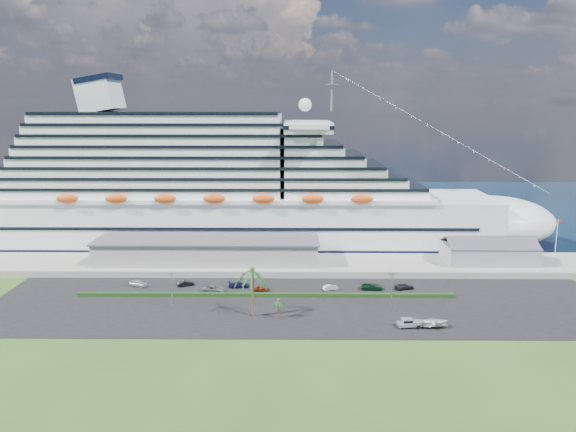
{
  "coord_description": "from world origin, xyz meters",
  "views": [
    {
      "loc": [
        -1.38,
        -108.63,
        44.69
      ],
      "look_at": [
        -2.82,
        30.0,
        16.55
      ],
      "focal_mm": 35.0,
      "sensor_mm": 36.0,
      "label": 1
    }
  ],
  "objects_px": {
    "cruise_ship": "(229,194)",
    "parked_car_3": "(239,285)",
    "pickup_truck": "(410,323)",
    "boat_trailer": "(435,322)"
  },
  "relations": [
    {
      "from": "pickup_truck",
      "to": "boat_trailer",
      "type": "relative_size",
      "value": 0.83
    },
    {
      "from": "cruise_ship",
      "to": "pickup_truck",
      "type": "height_order",
      "value": "cruise_ship"
    },
    {
      "from": "boat_trailer",
      "to": "pickup_truck",
      "type": "bearing_deg",
      "value": -179.87
    },
    {
      "from": "cruise_ship",
      "to": "parked_car_3",
      "type": "height_order",
      "value": "cruise_ship"
    },
    {
      "from": "boat_trailer",
      "to": "parked_car_3",
      "type": "bearing_deg",
      "value": 149.6
    },
    {
      "from": "cruise_ship",
      "to": "boat_trailer",
      "type": "bearing_deg",
      "value": -53.6
    },
    {
      "from": "cruise_ship",
      "to": "parked_car_3",
      "type": "xyz_separation_m",
      "value": [
        6.73,
        -41.38,
        -15.84
      ]
    },
    {
      "from": "cruise_ship",
      "to": "parked_car_3",
      "type": "distance_m",
      "value": 44.82
    },
    {
      "from": "parked_car_3",
      "to": "pickup_truck",
      "type": "bearing_deg",
      "value": -128.04
    },
    {
      "from": "pickup_truck",
      "to": "boat_trailer",
      "type": "xyz_separation_m",
      "value": [
        5.03,
        0.01,
        0.2
      ]
    }
  ]
}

